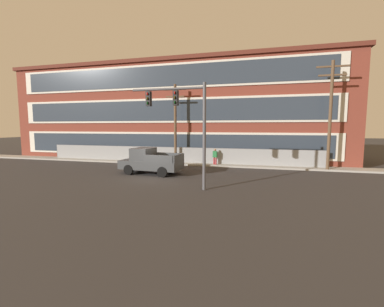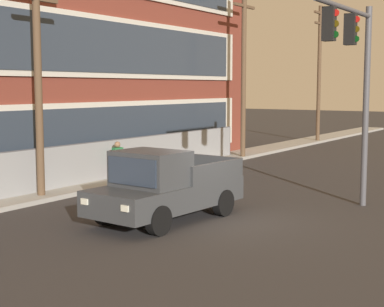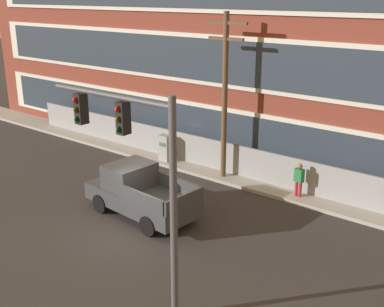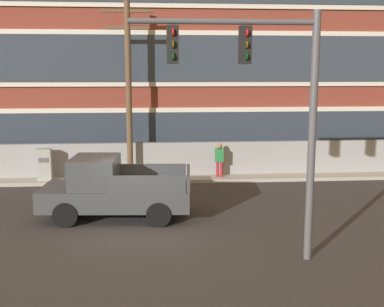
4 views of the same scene
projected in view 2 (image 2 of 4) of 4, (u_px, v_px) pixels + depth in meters
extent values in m
plane|color=#333030|center=(219.00, 221.00, 16.96)|extent=(160.00, 160.00, 0.00)
cube|color=#9E9B93|center=(45.00, 194.00, 20.84)|extent=(80.00, 1.99, 0.16)
cube|color=gray|center=(20.00, 175.00, 19.99)|extent=(28.93, 0.04, 1.70)
cylinder|color=#4C4C51|center=(230.00, 142.00, 32.03)|extent=(0.06, 0.06, 1.70)
cylinder|color=#4C4C51|center=(19.00, 151.00, 19.90)|extent=(28.93, 0.05, 0.05)
cylinder|color=#4C4C51|center=(366.00, 108.00, 18.83)|extent=(0.20, 0.20, 6.36)
cylinder|color=#4C4C51|center=(345.00, 8.00, 16.60)|extent=(4.58, 0.14, 0.14)
cube|color=black|center=(350.00, 29.00, 17.10)|extent=(0.28, 0.32, 0.90)
cylinder|color=red|center=(357.00, 19.00, 16.97)|extent=(0.04, 0.18, 0.18)
cylinder|color=#503E08|center=(356.00, 29.00, 17.01)|extent=(0.04, 0.18, 0.18)
cylinder|color=#0A4011|center=(356.00, 39.00, 17.04)|extent=(0.04, 0.18, 0.18)
cube|color=black|center=(329.00, 24.00, 15.64)|extent=(0.28, 0.32, 0.90)
cylinder|color=red|center=(336.00, 13.00, 15.51)|extent=(0.04, 0.18, 0.18)
cylinder|color=#503E08|center=(336.00, 24.00, 15.54)|extent=(0.04, 0.18, 0.18)
cylinder|color=#0A4011|center=(335.00, 34.00, 15.57)|extent=(0.04, 0.18, 0.18)
cube|color=#383A3D|center=(167.00, 195.00, 16.93)|extent=(5.08, 2.45, 0.70)
cube|color=#383A3D|center=(151.00, 169.00, 16.29)|extent=(1.62, 2.03, 0.99)
cube|color=#283342|center=(132.00, 172.00, 15.69)|extent=(0.19, 1.71, 0.74)
cube|color=#383A3D|center=(217.00, 172.00, 17.15)|extent=(2.47, 0.30, 0.56)
cube|color=#383A3D|center=(165.00, 166.00, 18.33)|extent=(2.47, 0.30, 0.56)
cube|color=#383A3D|center=(215.00, 164.00, 18.78)|extent=(0.25, 2.01, 0.56)
cylinder|color=black|center=(159.00, 221.00, 15.22)|extent=(0.82, 0.32, 0.80)
cylinder|color=black|center=(106.00, 211.00, 16.38)|extent=(0.82, 0.32, 0.80)
cylinder|color=black|center=(223.00, 203.00, 17.56)|extent=(0.82, 0.32, 0.80)
cylinder|color=black|center=(173.00, 196.00, 18.72)|extent=(0.82, 0.32, 0.80)
cube|color=white|center=(125.00, 208.00, 14.51)|extent=(0.08, 0.24, 0.16)
cube|color=white|center=(85.00, 202.00, 15.40)|extent=(0.08, 0.24, 0.16)
cylinder|color=brown|center=(38.00, 83.00, 19.73)|extent=(0.26, 0.26, 7.96)
cylinder|color=brown|center=(244.00, 72.00, 31.00)|extent=(0.26, 0.26, 9.25)
cube|color=brown|center=(244.00, 6.00, 30.61)|extent=(2.16, 0.14, 0.14)
cylinder|color=brown|center=(319.00, 75.00, 40.44)|extent=(0.26, 0.26, 9.35)
cube|color=brown|center=(321.00, 13.00, 39.98)|extent=(2.10, 0.14, 0.14)
cube|color=brown|center=(320.00, 24.00, 40.05)|extent=(1.78, 0.14, 0.14)
cylinder|color=maroon|center=(116.00, 173.00, 23.42)|extent=(0.14, 0.14, 0.85)
cylinder|color=maroon|center=(119.00, 173.00, 23.57)|extent=(0.14, 0.14, 0.85)
cube|color=#236B38|center=(118.00, 155.00, 23.41)|extent=(0.44, 0.32, 0.60)
sphere|color=#8C6647|center=(117.00, 144.00, 23.36)|extent=(0.24, 0.24, 0.24)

